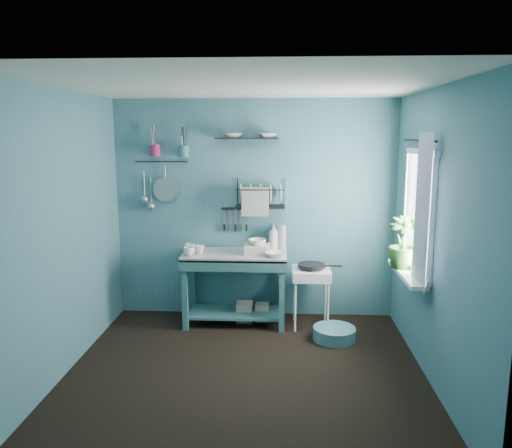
{
  "coord_description": "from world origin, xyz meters",
  "views": [
    {
      "loc": [
        0.32,
        -4.17,
        2.11
      ],
      "look_at": [
        0.05,
        0.85,
        1.2
      ],
      "focal_mm": 35.0,
      "sensor_mm": 36.0,
      "label": 1
    }
  ],
  "objects_px": {
    "colander": "(165,189)",
    "work_counter": "(235,288)",
    "water_bottle": "(282,237)",
    "potted_plant": "(403,243)",
    "soap_bottle": "(273,236)",
    "wash_tub": "(257,249)",
    "mug_left": "(189,251)",
    "storage_tin_large": "(245,312)",
    "floor_basin": "(334,334)",
    "utensil_cup_teal": "(184,151)",
    "utensil_cup_magenta": "(155,150)",
    "mug_mid": "(200,250)",
    "hotplate_stand": "(311,298)",
    "dish_rack": "(260,193)",
    "frying_pan": "(311,265)",
    "mug_right": "(190,248)",
    "storage_tin_small": "(262,312)"
  },
  "relations": [
    {
      "from": "floor_basin",
      "to": "utensil_cup_teal",
      "type": "bearing_deg",
      "value": 158.42
    },
    {
      "from": "mug_right",
      "to": "floor_basin",
      "type": "distance_m",
      "value": 1.81
    },
    {
      "from": "utensil_cup_magenta",
      "to": "floor_basin",
      "type": "relative_size",
      "value": 0.29
    },
    {
      "from": "soap_bottle",
      "to": "floor_basin",
      "type": "relative_size",
      "value": 0.68
    },
    {
      "from": "frying_pan",
      "to": "colander",
      "type": "height_order",
      "value": "colander"
    },
    {
      "from": "mug_mid",
      "to": "utensil_cup_teal",
      "type": "bearing_deg",
      "value": 124.61
    },
    {
      "from": "wash_tub",
      "to": "storage_tin_small",
      "type": "distance_m",
      "value": 0.77
    },
    {
      "from": "colander",
      "to": "work_counter",
      "type": "bearing_deg",
      "value": -18.16
    },
    {
      "from": "utensil_cup_teal",
      "to": "mug_right",
      "type": "bearing_deg",
      "value": -70.14
    },
    {
      "from": "mug_right",
      "to": "frying_pan",
      "type": "distance_m",
      "value": 1.35
    },
    {
      "from": "mug_right",
      "to": "wash_tub",
      "type": "xyz_separation_m",
      "value": [
        0.75,
        -0.02,
        0.0
      ]
    },
    {
      "from": "potted_plant",
      "to": "storage_tin_small",
      "type": "xyz_separation_m",
      "value": [
        -1.38,
        0.67,
        -0.98
      ]
    },
    {
      "from": "utensil_cup_magenta",
      "to": "colander",
      "type": "height_order",
      "value": "utensil_cup_magenta"
    },
    {
      "from": "wash_tub",
      "to": "storage_tin_small",
      "type": "height_order",
      "value": "wash_tub"
    },
    {
      "from": "work_counter",
      "to": "utensil_cup_teal",
      "type": "xyz_separation_m",
      "value": [
        -0.59,
        0.24,
        1.51
      ]
    },
    {
      "from": "mug_left",
      "to": "water_bottle",
      "type": "distance_m",
      "value": 1.07
    },
    {
      "from": "wash_tub",
      "to": "potted_plant",
      "type": "xyz_separation_m",
      "value": [
        1.43,
        -0.57,
        0.22
      ]
    },
    {
      "from": "hotplate_stand",
      "to": "floor_basin",
      "type": "xyz_separation_m",
      "value": [
        0.23,
        -0.37,
        -0.26
      ]
    },
    {
      "from": "frying_pan",
      "to": "mug_left",
      "type": "bearing_deg",
      "value": -175.32
    },
    {
      "from": "mug_left",
      "to": "potted_plant",
      "type": "height_order",
      "value": "potted_plant"
    },
    {
      "from": "water_bottle",
      "to": "potted_plant",
      "type": "distance_m",
      "value": 1.42
    },
    {
      "from": "mug_mid",
      "to": "water_bottle",
      "type": "bearing_deg",
      "value": 17.28
    },
    {
      "from": "wash_tub",
      "to": "potted_plant",
      "type": "relative_size",
      "value": 0.56
    },
    {
      "from": "utensil_cup_teal",
      "to": "storage_tin_small",
      "type": "distance_m",
      "value": 2.03
    },
    {
      "from": "soap_bottle",
      "to": "utensil_cup_teal",
      "type": "height_order",
      "value": "utensil_cup_teal"
    },
    {
      "from": "mug_left",
      "to": "utensil_cup_magenta",
      "type": "relative_size",
      "value": 0.95
    },
    {
      "from": "wash_tub",
      "to": "water_bottle",
      "type": "distance_m",
      "value": 0.37
    },
    {
      "from": "work_counter",
      "to": "storage_tin_large",
      "type": "xyz_separation_m",
      "value": [
        0.1,
        0.05,
        -0.3
      ]
    },
    {
      "from": "mug_mid",
      "to": "dish_rack",
      "type": "distance_m",
      "value": 0.92
    },
    {
      "from": "soap_bottle",
      "to": "wash_tub",
      "type": "bearing_deg",
      "value": -127.69
    },
    {
      "from": "water_bottle",
      "to": "frying_pan",
      "type": "height_order",
      "value": "water_bottle"
    },
    {
      "from": "dish_rack",
      "to": "mug_right",
      "type": "bearing_deg",
      "value": -161.48
    },
    {
      "from": "hotplate_stand",
      "to": "colander",
      "type": "bearing_deg",
      "value": 167.39
    },
    {
      "from": "mug_right",
      "to": "colander",
      "type": "distance_m",
      "value": 0.75
    },
    {
      "from": "mug_mid",
      "to": "water_bottle",
      "type": "relative_size",
      "value": 0.36
    },
    {
      "from": "soap_bottle",
      "to": "potted_plant",
      "type": "relative_size",
      "value": 0.6
    },
    {
      "from": "utensil_cup_magenta",
      "to": "utensil_cup_teal",
      "type": "height_order",
      "value": "utensil_cup_magenta"
    },
    {
      "from": "frying_pan",
      "to": "storage_tin_small",
      "type": "bearing_deg",
      "value": 166.35
    },
    {
      "from": "mug_left",
      "to": "colander",
      "type": "bearing_deg",
      "value": 128.4
    },
    {
      "from": "dish_rack",
      "to": "colander",
      "type": "relative_size",
      "value": 1.96
    },
    {
      "from": "wash_tub",
      "to": "potted_plant",
      "type": "height_order",
      "value": "potted_plant"
    },
    {
      "from": "soap_bottle",
      "to": "storage_tin_large",
      "type": "height_order",
      "value": "soap_bottle"
    },
    {
      "from": "mug_mid",
      "to": "storage_tin_large",
      "type": "relative_size",
      "value": 0.45
    },
    {
      "from": "mug_left",
      "to": "wash_tub",
      "type": "xyz_separation_m",
      "value": [
        0.73,
        0.14,
        0.0
      ]
    },
    {
      "from": "soap_bottle",
      "to": "dish_rack",
      "type": "xyz_separation_m",
      "value": [
        -0.15,
        -0.01,
        0.49
      ]
    },
    {
      "from": "soap_bottle",
      "to": "frying_pan",
      "type": "bearing_deg",
      "value": -30.79
    },
    {
      "from": "utensil_cup_magenta",
      "to": "floor_basin",
      "type": "bearing_deg",
      "value": -18.26
    },
    {
      "from": "work_counter",
      "to": "wash_tub",
      "type": "xyz_separation_m",
      "value": [
        0.25,
        -0.02,
        0.46
      ]
    },
    {
      "from": "dish_rack",
      "to": "potted_plant",
      "type": "relative_size",
      "value": 1.1
    },
    {
      "from": "storage_tin_small",
      "to": "wash_tub",
      "type": "bearing_deg",
      "value": -116.57
    }
  ]
}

